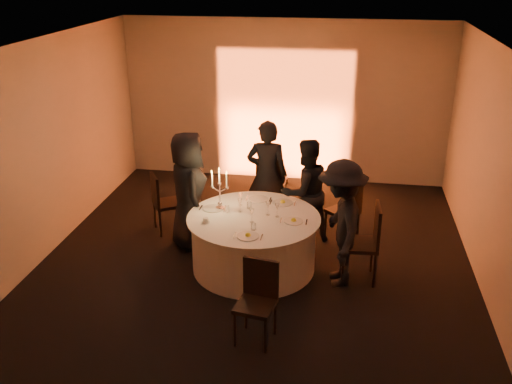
# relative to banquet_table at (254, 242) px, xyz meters

# --- Properties ---
(floor) EXTENTS (7.00, 7.00, 0.00)m
(floor) POSITION_rel_banquet_table_xyz_m (0.00, 0.00, -0.38)
(floor) COLOR black
(floor) RESTS_ON ground
(ceiling) EXTENTS (7.00, 7.00, 0.00)m
(ceiling) POSITION_rel_banquet_table_xyz_m (0.00, 0.00, 2.62)
(ceiling) COLOR silver
(ceiling) RESTS_ON wall_back
(wall_back) EXTENTS (7.00, 0.00, 7.00)m
(wall_back) POSITION_rel_banquet_table_xyz_m (0.00, 3.50, 1.12)
(wall_back) COLOR #B5B2A8
(wall_back) RESTS_ON floor
(wall_front) EXTENTS (7.00, 0.00, 7.00)m
(wall_front) POSITION_rel_banquet_table_xyz_m (0.00, -3.50, 1.12)
(wall_front) COLOR #B5B2A8
(wall_front) RESTS_ON floor
(wall_left) EXTENTS (0.00, 7.00, 7.00)m
(wall_left) POSITION_rel_banquet_table_xyz_m (-3.00, 0.00, 1.12)
(wall_left) COLOR #B5B2A8
(wall_left) RESTS_ON floor
(wall_right) EXTENTS (0.00, 7.00, 7.00)m
(wall_right) POSITION_rel_banquet_table_xyz_m (3.00, 0.00, 1.12)
(wall_right) COLOR #B5B2A8
(wall_right) RESTS_ON floor
(uplighter_fixture) EXTENTS (0.25, 0.12, 0.10)m
(uplighter_fixture) POSITION_rel_banquet_table_xyz_m (0.00, 3.20, -0.33)
(uplighter_fixture) COLOR black
(uplighter_fixture) RESTS_ON floor
(banquet_table) EXTENTS (1.80, 1.80, 0.77)m
(banquet_table) POSITION_rel_banquet_table_xyz_m (0.00, 0.00, 0.00)
(banquet_table) COLOR black
(banquet_table) RESTS_ON floor
(chair_left) EXTENTS (0.58, 0.58, 0.96)m
(chair_left) POSITION_rel_banquet_table_xyz_m (-1.57, 0.88, 0.15)
(chair_left) COLOR black
(chair_left) RESTS_ON floor
(chair_back_left) EXTENTS (0.45, 0.45, 1.02)m
(chair_back_left) POSITION_rel_banquet_table_xyz_m (-0.01, 1.76, 0.19)
(chair_back_left) COLOR black
(chair_back_left) RESTS_ON floor
(chair_back_right) EXTENTS (0.57, 0.57, 0.92)m
(chair_back_right) POSITION_rel_banquet_table_xyz_m (1.23, 1.05, 0.13)
(chair_back_right) COLOR black
(chair_back_right) RESTS_ON floor
(chair_right) EXTENTS (0.49, 0.49, 1.07)m
(chair_right) POSITION_rel_banquet_table_xyz_m (1.50, -0.07, 0.22)
(chair_right) COLOR black
(chair_right) RESTS_ON floor
(chair_front) EXTENTS (0.48, 0.48, 0.94)m
(chair_front) POSITION_rel_banquet_table_xyz_m (0.30, -1.52, 0.14)
(chair_front) COLOR black
(chair_front) RESTS_ON floor
(guest_left) EXTENTS (0.88, 1.01, 1.75)m
(guest_left) POSITION_rel_banquet_table_xyz_m (-1.03, 0.51, 0.49)
(guest_left) COLOR black
(guest_left) RESTS_ON floor
(guest_back_left) EXTENTS (0.64, 0.42, 1.75)m
(guest_back_left) POSITION_rel_banquet_table_xyz_m (-0.00, 1.30, 0.49)
(guest_back_left) COLOR black
(guest_back_left) RESTS_ON floor
(guest_back_right) EXTENTS (0.99, 0.94, 1.60)m
(guest_back_right) POSITION_rel_banquet_table_xyz_m (0.62, 0.92, 0.42)
(guest_back_right) COLOR black
(guest_back_right) RESTS_ON floor
(guest_right) EXTENTS (0.79, 1.18, 1.69)m
(guest_right) POSITION_rel_banquet_table_xyz_m (1.16, -0.18, 0.46)
(guest_right) COLOR black
(guest_right) RESTS_ON floor
(plate_left) EXTENTS (0.36, 0.27, 0.01)m
(plate_left) POSITION_rel_banquet_table_xyz_m (-0.60, 0.17, 0.39)
(plate_left) COLOR white
(plate_left) RESTS_ON banquet_table
(plate_back_left) EXTENTS (0.36, 0.28, 0.01)m
(plate_back_left) POSITION_rel_banquet_table_xyz_m (-0.03, 0.59, 0.39)
(plate_back_left) COLOR white
(plate_back_left) RESTS_ON banquet_table
(plate_back_right) EXTENTS (0.35, 0.28, 0.08)m
(plate_back_right) POSITION_rel_banquet_table_xyz_m (0.33, 0.52, 0.40)
(plate_back_right) COLOR white
(plate_back_right) RESTS_ON banquet_table
(plate_right) EXTENTS (0.36, 0.25, 0.08)m
(plate_right) POSITION_rel_banquet_table_xyz_m (0.54, -0.06, 0.40)
(plate_right) COLOR white
(plate_right) RESTS_ON banquet_table
(plate_front) EXTENTS (0.36, 0.28, 0.08)m
(plate_front) POSITION_rel_banquet_table_xyz_m (0.03, -0.58, 0.40)
(plate_front) COLOR white
(plate_front) RESTS_ON banquet_table
(coffee_cup) EXTENTS (0.11, 0.11, 0.07)m
(coffee_cup) POSITION_rel_banquet_table_xyz_m (-0.59, -0.26, 0.42)
(coffee_cup) COLOR white
(coffee_cup) RESTS_ON banquet_table
(candelabra) EXTENTS (0.26, 0.12, 0.61)m
(candelabra) POSITION_rel_banquet_table_xyz_m (-0.50, 0.20, 0.60)
(candelabra) COLOR silver
(candelabra) RESTS_ON banquet_table
(wine_glass_a) EXTENTS (0.07, 0.07, 0.19)m
(wine_glass_a) POSITION_rel_banquet_table_xyz_m (0.00, -0.16, 0.52)
(wine_glass_a) COLOR white
(wine_glass_a) RESTS_ON banquet_table
(wine_glass_b) EXTENTS (0.07, 0.07, 0.19)m
(wine_glass_b) POSITION_rel_banquet_table_xyz_m (0.31, 0.06, 0.52)
(wine_glass_b) COLOR white
(wine_glass_b) RESTS_ON banquet_table
(wine_glass_c) EXTENTS (0.07, 0.07, 0.19)m
(wine_glass_c) POSITION_rel_banquet_table_xyz_m (-0.25, 0.35, 0.52)
(wine_glass_c) COLOR white
(wine_glass_c) RESTS_ON banquet_table
(wine_glass_d) EXTENTS (0.07, 0.07, 0.19)m
(wine_glass_d) POSITION_rel_banquet_table_xyz_m (0.18, 0.09, 0.52)
(wine_glass_d) COLOR white
(wine_glass_d) RESTS_ON banquet_table
(wine_glass_e) EXTENTS (0.07, 0.07, 0.19)m
(wine_glass_e) POSITION_rel_banquet_table_xyz_m (-0.21, 0.13, 0.52)
(wine_glass_e) COLOR white
(wine_glass_e) RESTS_ON banquet_table
(tumbler_a) EXTENTS (0.07, 0.07, 0.09)m
(tumbler_a) POSITION_rel_banquet_table_xyz_m (-0.39, 0.10, 0.43)
(tumbler_a) COLOR white
(tumbler_a) RESTS_ON banquet_table
(tumbler_b) EXTENTS (0.07, 0.07, 0.09)m
(tumbler_b) POSITION_rel_banquet_table_xyz_m (0.06, -0.38, 0.43)
(tumbler_b) COLOR white
(tumbler_b) RESTS_ON banquet_table
(tumbler_c) EXTENTS (0.07, 0.07, 0.09)m
(tumbler_c) POSITION_rel_banquet_table_xyz_m (-0.11, 0.27, 0.43)
(tumbler_c) COLOR white
(tumbler_c) RESTS_ON banquet_table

